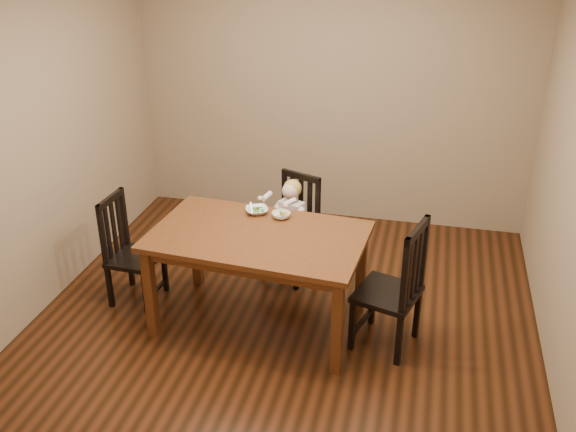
% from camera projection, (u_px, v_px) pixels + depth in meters
% --- Properties ---
extents(room, '(4.01, 4.01, 2.71)m').
position_uv_depth(room, '(285.00, 164.00, 4.67)').
color(room, '#46210E').
rests_on(room, ground).
extents(dining_table, '(1.68, 1.09, 0.81)m').
position_uv_depth(dining_table, '(258.00, 245.00, 4.89)').
color(dining_table, '#462510').
rests_on(dining_table, room).
extents(chair_child, '(0.52, 0.51, 0.95)m').
position_uv_depth(chair_child, '(293.00, 229.00, 5.70)').
color(chair_child, black).
rests_on(chair_child, room).
extents(chair_left, '(0.41, 0.43, 0.94)m').
position_uv_depth(chair_left, '(129.00, 251.00, 5.34)').
color(chair_left, black).
rests_on(chair_left, room).
extents(chair_right, '(0.54, 0.56, 1.05)m').
position_uv_depth(chair_right, '(394.00, 289.00, 4.72)').
color(chair_right, black).
rests_on(chair_right, room).
extents(toddler, '(0.38, 0.42, 0.48)m').
position_uv_depth(toddler, '(290.00, 219.00, 5.61)').
color(toddler, white).
rests_on(toddler, chair_child).
extents(bowl_peas, '(0.24, 0.24, 0.04)m').
position_uv_depth(bowl_peas, '(257.00, 210.00, 5.17)').
color(bowl_peas, white).
rests_on(bowl_peas, dining_table).
extents(bowl_veg, '(0.18, 0.18, 0.05)m').
position_uv_depth(bowl_veg, '(281.00, 215.00, 5.09)').
color(bowl_veg, white).
rests_on(bowl_veg, dining_table).
extents(fork, '(0.06, 0.12, 0.05)m').
position_uv_depth(fork, '(251.00, 208.00, 5.15)').
color(fork, silver).
rests_on(fork, bowl_peas).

